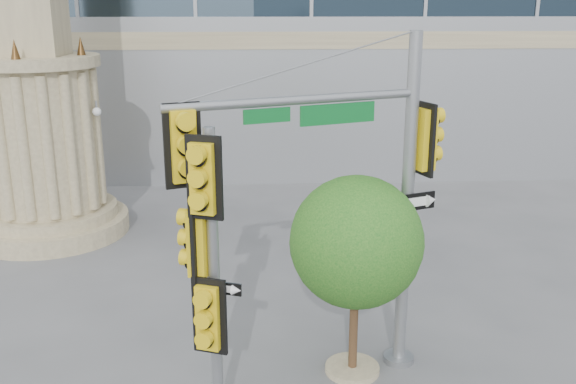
{
  "coord_description": "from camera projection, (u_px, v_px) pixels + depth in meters",
  "views": [
    {
      "loc": [
        -0.02,
        -9.03,
        6.48
      ],
      "look_at": [
        0.56,
        2.0,
        3.2
      ],
      "focal_mm": 40.0,
      "sensor_mm": 36.0,
      "label": 1
    }
  ],
  "objects": [
    {
      "name": "monument",
      "position": [
        31.0,
        40.0,
        17.24
      ],
      "size": [
        4.4,
        4.4,
        16.6
      ],
      "color": "gray",
      "rests_on": "ground"
    },
    {
      "name": "main_signal_pole",
      "position": [
        353.0,
        175.0,
        10.57
      ],
      "size": [
        4.48,
        2.01,
        6.04
      ],
      "rotation": [
        0.0,
        0.0,
        0.36
      ],
      "color": "slate",
      "rests_on": "ground"
    },
    {
      "name": "secondary_signal_pole",
      "position": [
        207.0,
        262.0,
        9.36
      ],
      "size": [
        0.83,
        0.78,
        4.82
      ],
      "rotation": [
        0.0,
        0.0,
        -0.34
      ],
      "color": "slate",
      "rests_on": "ground"
    },
    {
      "name": "street_tree",
      "position": [
        359.0,
        247.0,
        11.05
      ],
      "size": [
        2.37,
        2.31,
        3.69
      ],
      "color": "gray",
      "rests_on": "ground"
    }
  ]
}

